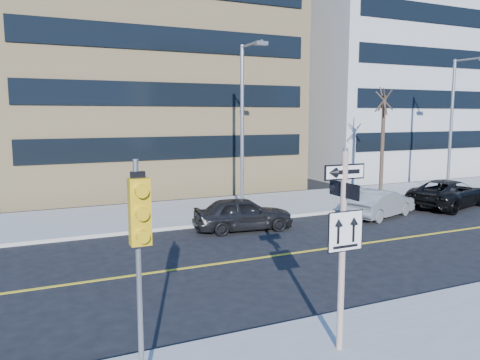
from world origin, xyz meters
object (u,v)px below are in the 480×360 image
sign_pole (343,239)px  streetlight_a (244,117)px  parked_car_c (448,193)px  streetlight_b (455,117)px  parked_car_a (243,214)px  street_tree_west (384,103)px  traffic_signal (140,231)px  parked_car_b (381,203)px

sign_pole → streetlight_a: (4.00, 13.27, 2.32)m
parked_car_c → streetlight_b: bearing=-67.6°
parked_car_a → street_tree_west: size_ratio=0.66×
streetlight_b → sign_pole: bearing=-143.6°
sign_pole → streetlight_b: streetlight_b is taller
traffic_signal → parked_car_c: bearing=29.6°
streetlight_a → streetlight_b: size_ratio=1.00×
parked_car_a → streetlight_a: size_ratio=0.52×
traffic_signal → streetlight_b: streetlight_b is taller
parked_car_c → streetlight_b: streetlight_b is taller
parked_car_b → streetlight_b: (8.33, 3.33, 4.09)m
traffic_signal → streetlight_b: 25.83m
traffic_signal → streetlight_a: (8.00, 13.42, 1.73)m
parked_car_a → streetlight_b: size_ratio=0.52×
streetlight_a → streetlight_b: bearing=0.0°
parked_car_c → streetlight_a: size_ratio=0.66×
traffic_signal → streetlight_a: 15.72m
streetlight_a → streetlight_b: (14.00, 0.00, 0.00)m
streetlight_a → streetlight_b: same height
sign_pole → streetlight_a: 14.05m
streetlight_a → parked_car_b: bearing=-30.4°
sign_pole → parked_car_b: 13.98m
streetlight_a → street_tree_west: bearing=3.5°
parked_car_c → parked_car_a: bearing=72.8°
parked_car_a → streetlight_b: bearing=-72.3°
traffic_signal → parked_car_b: bearing=36.4°
parked_car_c → streetlight_a: bearing=57.2°
streetlight_b → parked_car_a: bearing=-169.1°
parked_car_a → streetlight_a: bearing=-18.7°
parked_car_b → street_tree_west: bearing=-59.2°
parked_car_a → parked_car_c: (12.02, 0.10, 0.02)m
sign_pole → parked_car_a: size_ratio=0.97×
sign_pole → parked_car_c: sign_pole is taller
parked_car_a → parked_car_b: size_ratio=1.03×
street_tree_west → parked_car_c: bearing=-64.8°
streetlight_b → streetlight_a: bearing=180.0°
streetlight_b → parked_car_b: bearing=-158.2°
parked_car_a → parked_car_c: 12.02m
parked_car_c → streetlight_a: (-10.60, 2.86, 4.02)m
sign_pole → parked_car_c: 18.01m
traffic_signal → streetlight_b: size_ratio=0.50×
parked_car_b → street_tree_west: 7.05m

